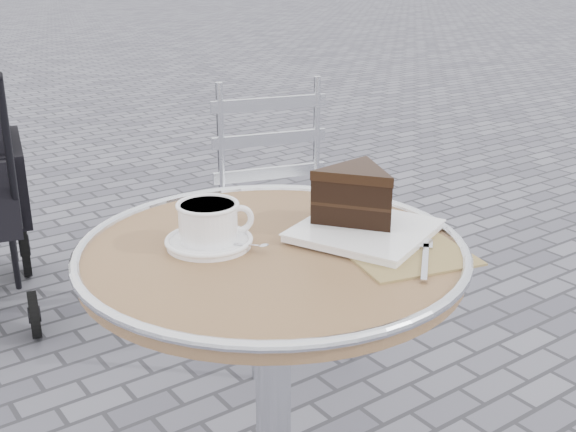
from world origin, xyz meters
TOP-DOWN VIEW (x-y plane):
  - cafe_table at (0.00, 0.00)m, footprint 0.72×0.72m
  - cappuccino_set at (-0.09, 0.08)m, footprint 0.16×0.17m
  - cake_plate_set at (0.18, -0.03)m, footprint 0.30×0.40m
  - bistro_chair at (0.58, 0.81)m, footprint 0.48×0.48m

SIDE VIEW (x-z plane):
  - bistro_chair at x=0.58m, z-range 0.10..0.96m
  - cafe_table at x=0.00m, z-range 0.20..0.94m
  - cappuccino_set at x=-0.09m, z-range 0.73..0.81m
  - cake_plate_set at x=0.18m, z-range 0.73..0.85m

